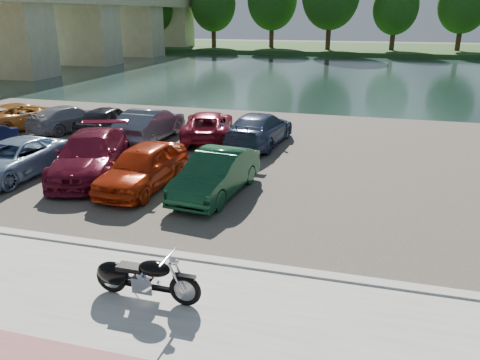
# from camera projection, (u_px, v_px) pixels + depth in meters

# --- Properties ---
(ground) EXTENTS (200.00, 200.00, 0.00)m
(ground) POSITION_uv_depth(u_px,v_px,m) (170.00, 311.00, 9.34)
(ground) COLOR #595447
(ground) RESTS_ON ground
(promenade) EXTENTS (60.00, 6.00, 0.10)m
(promenade) POSITION_uv_depth(u_px,v_px,m) (148.00, 341.00, 8.42)
(promenade) COLOR #A2A199
(promenade) RESTS_ON ground
(kerb) EXTENTS (60.00, 0.30, 0.14)m
(kerb) POSITION_uv_depth(u_px,v_px,m) (204.00, 260.00, 11.13)
(kerb) COLOR #A2A199
(kerb) RESTS_ON ground
(parking_lot) EXTENTS (60.00, 18.00, 0.04)m
(parking_lot) POSITION_uv_depth(u_px,v_px,m) (277.00, 157.00, 19.32)
(parking_lot) COLOR #433E36
(parking_lot) RESTS_ON ground
(river) EXTENTS (120.00, 40.00, 0.00)m
(river) POSITION_uv_depth(u_px,v_px,m) (334.00, 74.00, 45.66)
(river) COLOR #172A26
(river) RESTS_ON ground
(far_bank) EXTENTS (120.00, 24.00, 0.60)m
(far_bank) POSITION_uv_depth(u_px,v_px,m) (351.00, 49.00, 74.62)
(far_bank) COLOR #1D4017
(far_bank) RESTS_ON ground
(bridge) EXTENTS (7.00, 56.00, 8.55)m
(bridge) POSITION_uv_depth(u_px,v_px,m) (82.00, 14.00, 51.73)
(bridge) COLOR tan
(bridge) RESTS_ON ground
(motorcycle) EXTENTS (2.33, 0.75, 1.05)m
(motorcycle) POSITION_uv_depth(u_px,v_px,m) (137.00, 277.00, 9.50)
(motorcycle) COLOR black
(motorcycle) RESTS_ON promenade
(car_2) EXTENTS (2.33, 4.73, 1.29)m
(car_2) POSITION_uv_depth(u_px,v_px,m) (13.00, 159.00, 16.77)
(car_2) COLOR #829FBE
(car_2) RESTS_ON parking_lot
(car_3) EXTENTS (3.66, 5.69, 1.54)m
(car_3) POSITION_uv_depth(u_px,v_px,m) (91.00, 155.00, 16.84)
(car_3) COLOR #5C0D20
(car_3) RESTS_ON parking_lot
(car_4) EXTENTS (1.91, 4.39, 1.47)m
(car_4) POSITION_uv_depth(u_px,v_px,m) (143.00, 167.00, 15.64)
(car_4) COLOR #B12A0B
(car_4) RESTS_ON parking_lot
(car_5) EXTENTS (1.98, 4.43, 1.41)m
(car_5) POSITION_uv_depth(u_px,v_px,m) (216.00, 174.00, 15.05)
(car_5) COLOR #113E23
(car_5) RESTS_ON parking_lot
(car_6) EXTENTS (3.20, 5.03, 1.29)m
(car_6) POSITION_uv_depth(u_px,v_px,m) (21.00, 115.00, 23.92)
(car_6) COLOR #B9732A
(car_6) RESTS_ON parking_lot
(car_7) EXTENTS (3.03, 4.66, 1.26)m
(car_7) POSITION_uv_depth(u_px,v_px,m) (69.00, 118.00, 23.44)
(car_7) COLOR gray
(car_7) RESTS_ON parking_lot
(car_8) EXTENTS (1.68, 4.12, 1.40)m
(car_8) POSITION_uv_depth(u_px,v_px,m) (108.00, 120.00, 22.69)
(car_8) COLOR black
(car_8) RESTS_ON parking_lot
(car_9) EXTENTS (1.67, 4.60, 1.51)m
(car_9) POSITION_uv_depth(u_px,v_px,m) (150.00, 124.00, 21.52)
(car_9) COLOR slate
(car_9) RESTS_ON parking_lot
(car_10) EXTENTS (3.31, 5.12, 1.31)m
(car_10) POSITION_uv_depth(u_px,v_px,m) (208.00, 125.00, 21.75)
(car_10) COLOR maroon
(car_10) RESTS_ON parking_lot
(car_11) EXTENTS (2.48, 5.13, 1.44)m
(car_11) POSITION_uv_depth(u_px,v_px,m) (259.00, 129.00, 20.84)
(car_11) COLOR navy
(car_11) RESTS_ON parking_lot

